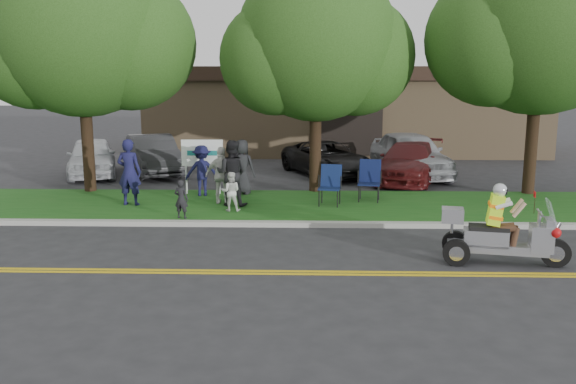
{
  "coord_description": "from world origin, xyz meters",
  "views": [
    {
      "loc": [
        0.21,
        -11.46,
        3.69
      ],
      "look_at": [
        -0.19,
        2.0,
        1.07
      ],
      "focal_mm": 38.0,
      "sensor_mm": 36.0,
      "label": 1
    }
  ],
  "objects_px": {
    "parked_car_mid": "(327,159)",
    "parked_car_far_right": "(410,154)",
    "parked_car_right": "(409,162)",
    "parked_car_far_left": "(92,157)",
    "spectator_adult_right": "(222,175)",
    "spectator_adult_left": "(129,172)",
    "lawn_chair_b": "(330,182)",
    "trike_scooter": "(499,236)",
    "spectator_adult_mid": "(232,173)",
    "parked_car_left": "(153,155)",
    "lawn_chair_a": "(370,178)"
  },
  "relations": [
    {
      "from": "lawn_chair_a",
      "to": "spectator_adult_right",
      "type": "height_order",
      "value": "spectator_adult_right"
    },
    {
      "from": "spectator_adult_right",
      "to": "parked_car_far_left",
      "type": "xyz_separation_m",
      "value": [
        -5.5,
        5.19,
        -0.21
      ]
    },
    {
      "from": "spectator_adult_mid",
      "to": "spectator_adult_right",
      "type": "height_order",
      "value": "spectator_adult_mid"
    },
    {
      "from": "spectator_adult_left",
      "to": "trike_scooter",
      "type": "bearing_deg",
      "value": 158.28
    },
    {
      "from": "spectator_adult_right",
      "to": "parked_car_mid",
      "type": "distance_m",
      "value": 6.41
    },
    {
      "from": "spectator_adult_right",
      "to": "parked_car_far_left",
      "type": "distance_m",
      "value": 7.57
    },
    {
      "from": "lawn_chair_b",
      "to": "parked_car_left",
      "type": "distance_m",
      "value": 8.59
    },
    {
      "from": "lawn_chair_a",
      "to": "parked_car_right",
      "type": "bearing_deg",
      "value": 75.08
    },
    {
      "from": "spectator_adult_left",
      "to": "parked_car_far_left",
      "type": "height_order",
      "value": "spectator_adult_left"
    },
    {
      "from": "lawn_chair_b",
      "to": "spectator_adult_left",
      "type": "distance_m",
      "value": 5.56
    },
    {
      "from": "parked_car_mid",
      "to": "spectator_adult_right",
      "type": "bearing_deg",
      "value": -143.9
    },
    {
      "from": "parked_car_mid",
      "to": "parked_car_far_right",
      "type": "distance_m",
      "value": 3.04
    },
    {
      "from": "lawn_chair_a",
      "to": "parked_car_far_left",
      "type": "height_order",
      "value": "parked_car_far_left"
    },
    {
      "from": "trike_scooter",
      "to": "lawn_chair_b",
      "type": "bearing_deg",
      "value": 133.24
    },
    {
      "from": "trike_scooter",
      "to": "parked_car_right",
      "type": "xyz_separation_m",
      "value": [
        -0.18,
        9.43,
        0.11
      ]
    },
    {
      "from": "spectator_adult_right",
      "to": "parked_car_left",
      "type": "bearing_deg",
      "value": -57.55
    },
    {
      "from": "lawn_chair_a",
      "to": "spectator_adult_mid",
      "type": "distance_m",
      "value": 3.96
    },
    {
      "from": "spectator_adult_right",
      "to": "parked_car_far_left",
      "type": "bearing_deg",
      "value": -41.6
    },
    {
      "from": "trike_scooter",
      "to": "parked_car_right",
      "type": "distance_m",
      "value": 9.43
    },
    {
      "from": "lawn_chair_b",
      "to": "parked_car_mid",
      "type": "relative_size",
      "value": 0.25
    },
    {
      "from": "lawn_chair_b",
      "to": "parked_car_right",
      "type": "height_order",
      "value": "parked_car_right"
    },
    {
      "from": "parked_car_mid",
      "to": "parked_car_right",
      "type": "distance_m",
      "value": 3.08
    },
    {
      "from": "spectator_adult_left",
      "to": "parked_car_right",
      "type": "relative_size",
      "value": 0.4
    },
    {
      "from": "lawn_chair_a",
      "to": "spectator_adult_left",
      "type": "distance_m",
      "value": 6.75
    },
    {
      "from": "parked_car_left",
      "to": "parked_car_far_right",
      "type": "height_order",
      "value": "parked_car_far_right"
    },
    {
      "from": "lawn_chair_b",
      "to": "parked_car_left",
      "type": "height_order",
      "value": "parked_car_left"
    },
    {
      "from": "spectator_adult_mid",
      "to": "parked_car_far_right",
      "type": "xyz_separation_m",
      "value": [
        5.82,
        5.65,
        -0.19
      ]
    },
    {
      "from": "spectator_adult_right",
      "to": "lawn_chair_b",
      "type": "bearing_deg",
      "value": -179.08
    },
    {
      "from": "trike_scooter",
      "to": "spectator_adult_left",
      "type": "distance_m",
      "value": 9.88
    },
    {
      "from": "spectator_adult_right",
      "to": "parked_car_far_right",
      "type": "xyz_separation_m",
      "value": [
        6.12,
        5.38,
        -0.08
      ]
    },
    {
      "from": "parked_car_far_left",
      "to": "parked_car_right",
      "type": "relative_size",
      "value": 0.88
    },
    {
      "from": "spectator_adult_left",
      "to": "parked_car_far_left",
      "type": "relative_size",
      "value": 0.45
    },
    {
      "from": "parked_car_left",
      "to": "parked_car_right",
      "type": "distance_m",
      "value": 9.41
    },
    {
      "from": "lawn_chair_b",
      "to": "spectator_adult_right",
      "type": "relative_size",
      "value": 0.69
    },
    {
      "from": "spectator_adult_right",
      "to": "parked_car_far_right",
      "type": "height_order",
      "value": "spectator_adult_right"
    },
    {
      "from": "parked_car_far_left",
      "to": "parked_car_right",
      "type": "bearing_deg",
      "value": -21.52
    },
    {
      "from": "spectator_adult_right",
      "to": "parked_car_mid",
      "type": "bearing_deg",
      "value": -117.21
    },
    {
      "from": "parked_car_right",
      "to": "parked_car_left",
      "type": "bearing_deg",
      "value": -167.43
    },
    {
      "from": "parked_car_right",
      "to": "parked_car_far_right",
      "type": "distance_m",
      "value": 0.99
    },
    {
      "from": "parked_car_left",
      "to": "lawn_chair_a",
      "type": "bearing_deg",
      "value": -58.8
    },
    {
      "from": "spectator_adult_left",
      "to": "parked_car_far_right",
      "type": "height_order",
      "value": "spectator_adult_left"
    },
    {
      "from": "lawn_chair_a",
      "to": "parked_car_far_right",
      "type": "relative_size",
      "value": 0.24
    },
    {
      "from": "spectator_adult_mid",
      "to": "spectator_adult_right",
      "type": "distance_m",
      "value": 0.42
    },
    {
      "from": "spectator_adult_right",
      "to": "parked_car_far_left",
      "type": "relative_size",
      "value": 0.39
    },
    {
      "from": "spectator_adult_right",
      "to": "parked_car_mid",
      "type": "height_order",
      "value": "spectator_adult_right"
    },
    {
      "from": "parked_car_mid",
      "to": "trike_scooter",
      "type": "bearing_deg",
      "value": -99.07
    },
    {
      "from": "spectator_adult_right",
      "to": "parked_car_far_right",
      "type": "bearing_deg",
      "value": -136.96
    },
    {
      "from": "lawn_chair_b",
      "to": "parked_car_far_left",
      "type": "bearing_deg",
      "value": 159.67
    },
    {
      "from": "spectator_adult_left",
      "to": "parked_car_far_left",
      "type": "bearing_deg",
      "value": -54.39
    },
    {
      "from": "parked_car_right",
      "to": "parked_car_far_left",
      "type": "bearing_deg",
      "value": -163.55
    }
  ]
}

